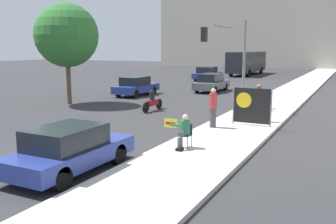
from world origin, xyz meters
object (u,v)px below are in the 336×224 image
Objects in this scene: pedestrian_behind at (259,102)px; parked_car_curbside at (69,149)px; car_on_road_nearest at (136,86)px; motorcycle_on_road at (152,102)px; street_tree_near_curb at (67,35)px; car_on_road_midblock at (211,83)px; protest_banner at (252,106)px; seated_protester at (184,130)px; traffic_light_pole at (227,50)px; city_bus_on_road at (247,62)px; car_on_road_distant at (207,74)px; jogger_on_sidewalk at (213,108)px.

pedestrian_behind is 0.43× the size of parked_car_curbside.
motorcycle_on_road is at bearing -50.68° from car_on_road_nearest.
street_tree_near_curb is at bearing -178.36° from motorcycle_on_road.
car_on_road_nearest is at bearing -130.01° from car_on_road_midblock.
seated_protester is at bearing -102.70° from protest_banner.
seated_protester is 5.06m from protest_banner.
city_bus_on_road is (-6.78, 29.49, -1.72)m from traffic_light_pole.
street_tree_near_curb reaches higher than seated_protester.
parked_car_curbside is at bearing -76.17° from car_on_road_distant.
motorcycle_on_road is (2.95, -31.37, -1.25)m from city_bus_on_road.
protest_banner is 0.39× the size of car_on_road_midblock.
motorcycle_on_road is (4.58, -5.59, -0.19)m from car_on_road_nearest.
city_bus_on_road reaches higher than car_on_road_midblock.
traffic_light_pole is at bearing -64.64° from car_on_road_midblock.
motorcycle_on_road is 7.21m from street_tree_near_curb.
seated_protester reaches higher than motorcycle_on_road.
traffic_light_pole is 2.27× the size of motorcycle_on_road.
jogger_on_sidewalk is at bearing -140.10° from protest_banner.
car_on_road_distant is at bearing -98.57° from city_bus_on_road.
protest_banner is 13.04m from street_tree_near_curb.
car_on_road_nearest is 7.00m from street_tree_near_curb.
car_on_road_distant is 2.16× the size of motorcycle_on_road.
parked_car_curbside is at bearing -73.46° from motorcycle_on_road.
parked_car_curbside is at bearing -123.85° from seated_protester.
car_on_road_midblock is at bearing 99.30° from parked_car_curbside.
traffic_light_pole reaches higher than motorcycle_on_road.
parked_car_curbside is 1.89× the size of motorcycle_on_road.
protest_banner is 9.01m from parked_car_curbside.
seated_protester is 29.51m from car_on_road_distant.
pedestrian_behind is 0.40× the size of car_on_road_midblock.
protest_banner is 34.84m from city_bus_on_road.
parked_car_curbside is 0.92× the size of car_on_road_midblock.
street_tree_near_curb is at bearing -104.60° from car_on_road_nearest.
seated_protester is 8.85m from motorcycle_on_road.
protest_banner is at bearing 69.19° from parked_car_curbside.
street_tree_near_curb reaches higher than car_on_road_distant.
parked_car_curbside is (-1.80, -7.24, -0.33)m from jogger_on_sidewalk.
city_bus_on_road is at bearing 105.50° from protest_banner.
parked_car_curbside is (-3.26, -9.49, -0.36)m from pedestrian_behind.
jogger_on_sidewalk is 35.64m from city_bus_on_road.
car_on_road_midblock is at bearing -67.18° from car_on_road_distant.
traffic_light_pole is (-2.58, 3.00, 2.44)m from pedestrian_behind.
city_bus_on_road is (-8.20, 38.49, 0.99)m from seated_protester.
car_on_road_midblock is at bearing 104.45° from seated_protester.
motorcycle_on_road is (-3.15, 10.62, -0.17)m from parked_car_curbside.
seated_protester is 0.69× the size of jogger_on_sidewalk.
city_bus_on_road reaches higher than pedestrian_behind.
car_on_road_distant is (0.02, 15.11, 0.03)m from car_on_road_nearest.
jogger_on_sidewalk is at bearing -77.19° from city_bus_on_road.
traffic_light_pole is 1.05× the size of car_on_road_distant.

